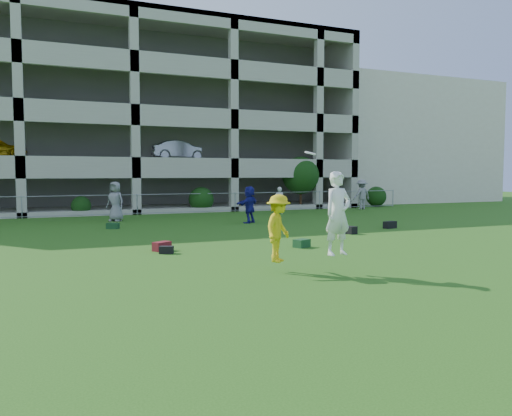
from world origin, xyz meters
name	(u,v)px	position (x,y,z in m)	size (l,w,h in m)	color
ground	(279,280)	(0.00, 0.00, 0.00)	(100.00, 100.00, 0.00)	#235114
stucco_building	(376,144)	(23.00, 28.00, 5.00)	(16.00, 14.00, 10.00)	beige
bystander_c	(115,201)	(-1.63, 15.50, 0.98)	(0.96, 0.63, 1.97)	gray
bystander_d	(249,205)	(4.18, 12.12, 0.89)	(1.64, 0.52, 1.77)	navy
bystander_e	(279,200)	(7.80, 16.41, 0.79)	(0.58, 0.38, 1.58)	silver
bystander_f	(362,194)	(14.41, 17.65, 0.98)	(1.27, 0.73, 1.97)	gray
bag_red_a	(162,246)	(-1.52, 5.18, 0.14)	(0.55, 0.30, 0.28)	#59180F
bag_black_b	(166,250)	(-1.51, 4.61, 0.11)	(0.40, 0.25, 0.22)	black
bag_green_c	(302,243)	(2.78, 4.16, 0.13)	(0.50, 0.35, 0.26)	#14371A
crate_d	(351,230)	(6.24, 6.54, 0.15)	(0.35, 0.35, 0.30)	black
bag_black_e	(390,225)	(8.93, 7.61, 0.15)	(0.60, 0.30, 0.30)	black
bag_green_g	(113,226)	(-2.17, 12.05, 0.12)	(0.50, 0.30, 0.25)	#13351B
frisbee_contest	(301,222)	(0.83, 0.51, 1.21)	(2.15, 1.64, 2.67)	gold
parking_garage	(116,123)	(-0.01, 27.70, 6.01)	(30.00, 14.00, 12.00)	#9E998C
fence	(137,204)	(0.00, 19.00, 0.61)	(36.06, 0.06, 1.20)	gray
shrub_row	(210,187)	(4.59, 19.70, 1.51)	(34.38, 2.52, 3.50)	#163D11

